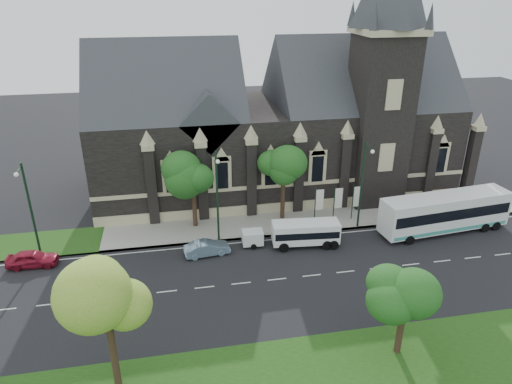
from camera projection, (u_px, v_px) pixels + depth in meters
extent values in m
plane|color=black|center=(277.00, 279.00, 38.28)|extent=(160.00, 160.00, 0.00)
cube|color=#9A958C|center=(256.00, 225.00, 46.77)|extent=(80.00, 5.00, 0.15)
cube|color=black|center=(273.00, 146.00, 54.41)|extent=(40.00, 15.00, 10.00)
cube|color=#2B2D32|center=(167.00, 109.00, 50.33)|extent=(16.00, 15.00, 15.00)
cube|color=#2B2D32|center=(357.00, 100.00, 54.06)|extent=(20.00, 15.00, 15.00)
cube|color=#2B2D32|center=(207.00, 117.00, 46.97)|extent=(6.00, 6.00, 6.00)
cube|color=black|center=(378.00, 122.00, 49.08)|extent=(5.50, 5.50, 18.00)
cube|color=#C7B890|center=(388.00, 31.00, 45.33)|extent=(6.20, 6.20, 0.60)
cube|color=#C7B890|center=(289.00, 185.00, 48.38)|extent=(40.00, 0.22, 0.40)
cube|color=#C7B890|center=(288.00, 207.00, 49.44)|extent=(40.00, 0.25, 1.20)
cube|color=black|center=(271.00, 172.00, 47.26)|extent=(1.20, 0.12, 2.80)
cylinder|color=black|center=(114.00, 357.00, 27.28)|extent=(0.44, 0.44, 4.40)
sphere|color=olive|center=(105.00, 302.00, 25.63)|extent=(4.16, 4.16, 4.16)
sphere|color=olive|center=(119.00, 280.00, 26.15)|extent=(3.12, 3.12, 3.12)
cylinder|color=black|center=(400.00, 333.00, 30.15)|extent=(0.44, 0.44, 3.08)
sphere|color=#184D19|center=(406.00, 296.00, 28.95)|extent=(3.20, 3.20, 3.20)
sphere|color=#184D19|center=(411.00, 281.00, 29.34)|extent=(2.40, 2.40, 2.40)
cylinder|color=black|center=(283.00, 202.00, 47.40)|extent=(0.44, 0.44, 3.96)
sphere|color=#184D19|center=(283.00, 168.00, 45.90)|extent=(3.84, 3.84, 3.84)
sphere|color=#184D19|center=(289.00, 159.00, 46.38)|extent=(2.88, 2.88, 2.88)
cylinder|color=black|center=(195.00, 209.00, 45.87)|extent=(0.44, 0.44, 3.96)
sphere|color=#184D19|center=(193.00, 175.00, 44.41)|extent=(3.68, 3.68, 3.68)
sphere|color=#184D19|center=(199.00, 166.00, 44.86)|extent=(2.76, 2.76, 2.76)
cylinder|color=black|center=(361.00, 186.00, 44.68)|extent=(0.20, 0.20, 9.00)
cylinder|color=black|center=(369.00, 148.00, 42.25)|extent=(0.10, 1.60, 0.10)
sphere|color=silver|center=(373.00, 152.00, 41.57)|extent=(0.36, 0.36, 0.36)
cylinder|color=black|center=(217.00, 198.00, 42.31)|extent=(0.20, 0.20, 9.00)
cylinder|color=black|center=(217.00, 157.00, 39.88)|extent=(0.10, 1.60, 0.10)
sphere|color=silver|center=(218.00, 162.00, 39.20)|extent=(0.36, 0.36, 0.36)
cylinder|color=black|center=(32.00, 212.00, 39.60)|extent=(0.20, 0.20, 9.00)
cylinder|color=black|center=(19.00, 170.00, 37.17)|extent=(0.10, 1.60, 0.10)
sphere|color=silver|center=(16.00, 175.00, 36.49)|extent=(0.36, 0.36, 0.36)
cylinder|color=black|center=(315.00, 205.00, 46.55)|extent=(0.10, 0.10, 4.00)
cube|color=white|center=(320.00, 200.00, 46.38)|extent=(0.80, 0.04, 2.20)
cylinder|color=black|center=(334.00, 204.00, 46.89)|extent=(0.10, 0.10, 4.00)
cube|color=white|center=(339.00, 198.00, 46.72)|extent=(0.80, 0.04, 2.20)
cylinder|color=black|center=(353.00, 202.00, 47.23)|extent=(0.10, 0.10, 4.00)
cube|color=white|center=(357.00, 197.00, 47.06)|extent=(0.80, 0.04, 2.20)
cube|color=white|center=(445.00, 212.00, 44.99)|extent=(13.34, 4.06, 3.38)
cube|color=black|center=(445.00, 209.00, 44.89)|extent=(12.82, 4.05, 1.07)
cube|color=teal|center=(443.00, 224.00, 45.55)|extent=(12.82, 4.04, 0.35)
cylinder|color=black|center=(410.00, 240.00, 43.29)|extent=(0.92, 0.37, 0.90)
cylinder|color=black|center=(394.00, 227.00, 45.68)|extent=(0.92, 0.37, 0.90)
cylinder|color=black|center=(485.00, 228.00, 45.50)|extent=(0.92, 0.37, 0.90)
cylinder|color=black|center=(466.00, 216.00, 47.90)|extent=(0.92, 0.37, 0.90)
cylinder|color=black|center=(496.00, 226.00, 45.85)|extent=(0.92, 0.37, 0.90)
cylinder|color=black|center=(477.00, 214.00, 48.24)|extent=(0.92, 0.37, 0.90)
cube|color=white|center=(306.00, 232.00, 42.74)|extent=(6.32, 2.48, 1.93)
cube|color=black|center=(306.00, 231.00, 42.71)|extent=(6.08, 2.50, 0.67)
cylinder|color=black|center=(284.00, 248.00, 42.06)|extent=(0.92, 0.36, 0.90)
cylinder|color=black|center=(281.00, 237.00, 43.82)|extent=(0.92, 0.36, 0.90)
cylinder|color=black|center=(327.00, 245.00, 42.42)|extent=(0.92, 0.36, 0.90)
cylinder|color=black|center=(322.00, 235.00, 44.18)|extent=(0.92, 0.36, 0.90)
cylinder|color=black|center=(334.00, 245.00, 42.47)|extent=(0.92, 0.36, 0.90)
cylinder|color=black|center=(329.00, 235.00, 44.24)|extent=(0.92, 0.36, 0.90)
cube|color=silver|center=(253.00, 237.00, 42.96)|extent=(1.97, 1.51, 1.25)
cylinder|color=black|center=(254.00, 247.00, 42.55)|extent=(0.54, 0.21, 0.54)
cylinder|color=black|center=(251.00, 239.00, 43.85)|extent=(0.54, 0.21, 0.54)
cylinder|color=black|center=(266.00, 239.00, 43.27)|extent=(1.15, 0.12, 0.08)
imported|color=#7998AE|center=(207.00, 248.00, 41.54)|extent=(4.23, 1.92, 1.35)
imported|color=maroon|center=(32.00, 259.00, 39.85)|extent=(4.31, 1.87, 1.45)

